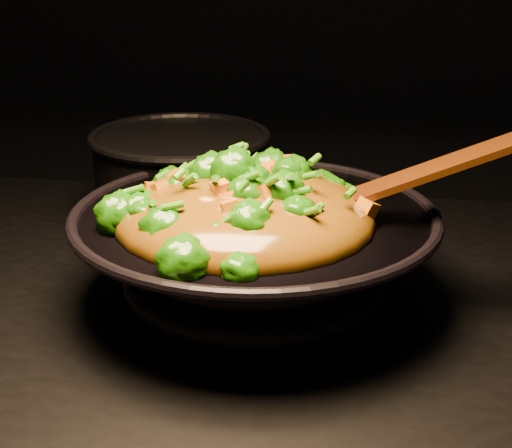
# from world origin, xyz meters

# --- Properties ---
(wok) EXTENTS (0.49, 0.49, 0.11)m
(wok) POSITION_xyz_m (0.04, 0.03, 0.96)
(wok) COLOR black
(wok) RESTS_ON stovetop
(stir_fry) EXTENTS (0.33, 0.33, 0.10)m
(stir_fry) POSITION_xyz_m (0.03, 0.01, 1.06)
(stir_fry) COLOR #1B5B06
(stir_fry) RESTS_ON wok
(spatula) EXTENTS (0.28, 0.06, 0.12)m
(spatula) POSITION_xyz_m (0.21, 0.03, 1.06)
(spatula) COLOR #361806
(spatula) RESTS_ON wok
(back_pot) EXTENTS (0.27, 0.27, 0.14)m
(back_pot) POSITION_xyz_m (-0.10, 0.27, 0.97)
(back_pot) COLOR black
(back_pot) RESTS_ON stovetop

